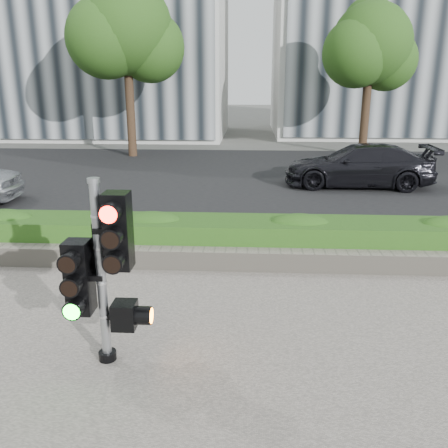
# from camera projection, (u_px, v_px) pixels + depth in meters

# --- Properties ---
(ground) EXTENTS (120.00, 120.00, 0.00)m
(ground) POSITION_uv_depth(u_px,v_px,m) (204.00, 323.00, 6.42)
(ground) COLOR #51514C
(ground) RESTS_ON ground
(road) EXTENTS (60.00, 13.00, 0.02)m
(road) POSITION_uv_depth(u_px,v_px,m) (233.00, 178.00, 15.97)
(road) COLOR black
(road) RESTS_ON ground
(curb) EXTENTS (60.00, 0.25, 0.12)m
(curb) POSITION_uv_depth(u_px,v_px,m) (219.00, 243.00, 9.41)
(curb) COLOR gray
(curb) RESTS_ON ground
(stone_wall) EXTENTS (12.00, 0.32, 0.34)m
(stone_wall) POSITION_uv_depth(u_px,v_px,m) (215.00, 259.00, 8.18)
(stone_wall) COLOR gray
(stone_wall) RESTS_ON sidewalk
(hedge) EXTENTS (12.00, 1.00, 0.68)m
(hedge) POSITION_uv_depth(u_px,v_px,m) (217.00, 238.00, 8.75)
(hedge) COLOR #4E8629
(hedge) RESTS_ON sidewalk
(building_left) EXTENTS (16.00, 9.00, 15.00)m
(building_left) POSITION_uv_depth(u_px,v_px,m) (83.00, 0.00, 26.69)
(building_left) COLOR #B7B7B2
(building_left) RESTS_ON ground
(building_right) EXTENTS (18.00, 10.00, 12.00)m
(building_right) POSITION_uv_depth(u_px,v_px,m) (429.00, 30.00, 27.96)
(building_right) COLOR #B7B7B2
(building_right) RESTS_ON ground
(tree_left) EXTENTS (4.61, 4.03, 7.34)m
(tree_left) POSITION_uv_depth(u_px,v_px,m) (126.00, 31.00, 19.10)
(tree_left) COLOR black
(tree_left) RESTS_ON ground
(tree_right) EXTENTS (4.10, 3.58, 6.53)m
(tree_right) POSITION_uv_depth(u_px,v_px,m) (370.00, 47.00, 19.68)
(tree_right) COLOR black
(tree_right) RESTS_ON ground
(traffic_signal) EXTENTS (0.74, 0.53, 2.15)m
(traffic_signal) POSITION_uv_depth(u_px,v_px,m) (104.00, 263.00, 5.22)
(traffic_signal) COLOR black
(traffic_signal) RESTS_ON sidewalk
(car_dark) EXTENTS (4.52, 2.00, 1.29)m
(car_dark) POSITION_uv_depth(u_px,v_px,m) (359.00, 165.00, 14.45)
(car_dark) COLOR black
(car_dark) RESTS_ON road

